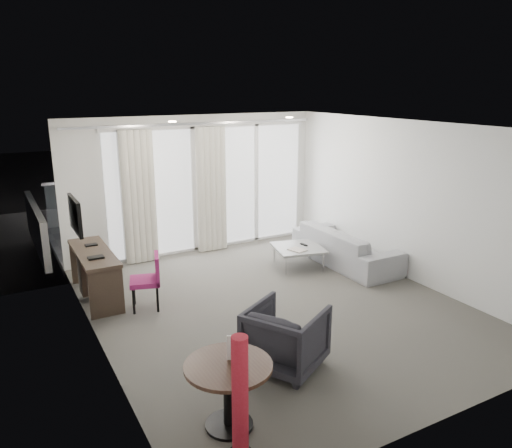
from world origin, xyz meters
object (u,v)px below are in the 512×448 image
rattan_chair_b (266,203)px  tub_armchair (286,337)px  red_lamp (240,398)px  sofa (346,246)px  desk (95,275)px  desk_chair (145,282)px  round_table (229,396)px  rattan_chair_a (191,209)px  coffee_table (298,257)px

rattan_chair_b → tub_armchair: bearing=-100.1°
red_lamp → sofa: bearing=41.6°
tub_armchair → rattan_chair_b: size_ratio=0.93×
desk → tub_armchair: 3.37m
sofa → desk_chair: bearing=91.9°
desk_chair → rattan_chair_b: 5.13m
desk → red_lamp: (0.39, -4.06, 0.21)m
round_table → tub_armchair: (1.02, 0.63, 0.04)m
desk → rattan_chair_a: size_ratio=1.99×
desk_chair → round_table: (-0.08, -2.93, -0.08)m
desk_chair → red_lamp: size_ratio=0.71×
desk → coffee_table: (3.43, -0.36, -0.18)m
red_lamp → sofa: red_lamp is taller
desk_chair → desk: bearing=143.2°
tub_armchair → round_table: bearing=91.5°
desk → round_table: (0.47, -3.66, -0.04)m
tub_armchair → sofa: 3.70m
rattan_chair_a → coffee_table: bearing=-65.8°
red_lamp → tub_armchair: red_lamp is taller
round_table → sofa: size_ratio=0.37×
round_table → rattan_chair_b: size_ratio=0.94×
red_lamp → rattan_chair_a: size_ratio=1.46×
tub_armchair → desk: bearing=-4.0°
desk → round_table: size_ratio=1.91×
sofa → rattan_chair_a: (-1.53, 3.65, 0.07)m
red_lamp → sofa: (3.89, 3.45, -0.25)m
desk_chair → sofa: (3.73, 0.13, -0.08)m
desk_chair → coffee_table: size_ratio=0.99×
desk → desk_chair: 0.91m
desk → rattan_chair_a: rattan_chair_a is taller
coffee_table → desk: bearing=174.1°
desk_chair → red_lamp: red_lamp is taller
red_lamp → coffee_table: red_lamp is taller
round_table → coffee_table: round_table is taller
tub_armchair → sofa: (2.79, 2.42, -0.05)m
desk_chair → rattan_chair_b: bearing=56.8°
round_table → rattan_chair_a: bearing=71.2°
tub_armchair → rattan_chair_a: (1.26, 6.07, 0.02)m
coffee_table → rattan_chair_b: bearing=70.8°
coffee_table → round_table: bearing=-131.8°
tub_armchair → coffee_table: tub_armchair is taller
desk_chair → sofa: size_ratio=0.37×
desk_chair → round_table: 2.93m
desk → red_lamp: 4.08m
tub_armchair → coffee_table: size_ratio=0.99×
desk_chair → round_table: size_ratio=0.98×
round_table → desk_chair: bearing=88.5°
rattan_chair_a → red_lamp: bearing=-95.5°
round_table → red_lamp: 0.48m
desk → rattan_chair_b: 5.16m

